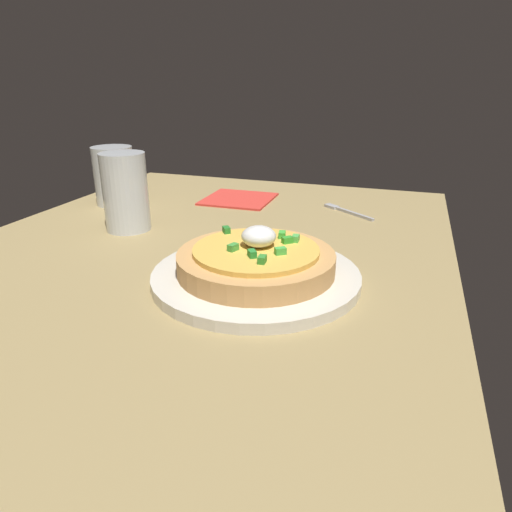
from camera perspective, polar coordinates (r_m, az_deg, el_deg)
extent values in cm
cube|color=#9C8554|center=(63.66, -9.12, -2.07)|extent=(103.38, 70.97, 3.33)
cylinder|color=silver|center=(56.11, 0.00, -2.53)|extent=(25.34, 25.34, 1.34)
cylinder|color=tan|center=(55.36, 0.00, -0.74)|extent=(19.07, 19.07, 2.46)
cylinder|color=#F0BB4D|center=(54.80, 0.00, 0.73)|extent=(15.20, 15.20, 0.59)
ellipsoid|color=white|center=(54.86, 0.34, 2.46)|extent=(4.17, 4.17, 2.48)
cube|color=green|center=(56.59, 4.00, 2.12)|extent=(1.46, 1.48, 0.80)
cube|color=#287F2D|center=(59.96, -3.70, 3.27)|extent=(1.50, 1.41, 0.80)
cube|color=#298C34|center=(51.84, -0.49, 0.30)|extent=(1.51, 1.40, 0.80)
cube|color=#4DA94E|center=(57.01, 0.80, 2.32)|extent=(1.47, 1.16, 0.80)
cube|color=#338E30|center=(50.23, 0.77, -0.42)|extent=(1.33, 0.88, 0.80)
cube|color=#50BA4F|center=(56.88, 4.94, 2.19)|extent=(1.31, 0.86, 0.80)
cube|color=green|center=(58.10, 3.26, 2.66)|extent=(1.40, 1.01, 0.80)
cube|color=green|center=(52.71, 3.05, 0.64)|extent=(1.39, 1.51, 0.80)
cube|color=green|center=(53.80, -2.87, 1.09)|extent=(1.48, 1.20, 0.80)
cylinder|color=silver|center=(76.46, -15.90, 7.64)|extent=(7.10, 7.10, 12.38)
cylinder|color=beige|center=(76.71, -15.82, 6.86)|extent=(6.25, 6.25, 9.44)
cylinder|color=silver|center=(93.26, -17.19, 9.49)|extent=(7.60, 7.60, 10.98)
cylinder|color=beige|center=(93.53, -17.10, 8.70)|extent=(6.69, 6.69, 7.53)
cube|color=#B7B7BC|center=(84.72, 12.10, 5.15)|extent=(6.10, 7.57, 0.50)
cube|color=#B7B7BC|center=(88.82, 9.38, 6.10)|extent=(2.83, 3.07, 0.50)
cube|color=red|center=(93.24, -2.17, 7.09)|extent=(13.23, 13.23, 0.40)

